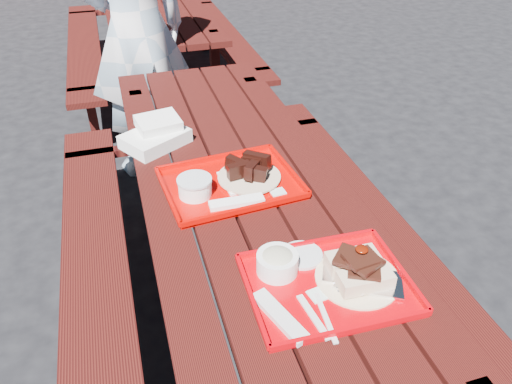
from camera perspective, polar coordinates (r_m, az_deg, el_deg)
ground at (r=2.32m, az=-1.10°, el=-14.74°), size 60.00×60.00×0.00m
picnic_table_near at (r=1.93m, az=-1.28°, el=-3.90°), size 1.41×2.40×0.75m
picnic_table_far at (r=4.44m, az=-11.62°, el=18.38°), size 1.41×2.40×0.75m
near_tray at (r=1.43m, az=7.92°, el=-9.25°), size 0.46×0.39×0.14m
far_tray at (r=1.79m, az=-3.12°, el=1.11°), size 0.50×0.41×0.08m
white_cloth at (r=2.10m, az=-11.34°, el=6.48°), size 0.31×0.28×0.10m
person at (r=3.08m, az=-13.53°, el=17.44°), size 0.75×0.61×1.79m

